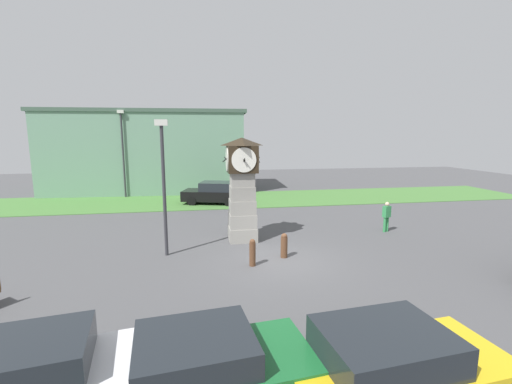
{
  "coord_description": "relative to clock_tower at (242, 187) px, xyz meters",
  "views": [
    {
      "loc": [
        -3.17,
        -12.79,
        4.96
      ],
      "look_at": [
        -0.46,
        3.2,
        2.28
      ],
      "focal_mm": 24.0,
      "sensor_mm": 36.0,
      "label": 1
    }
  ],
  "objects": [
    {
      "name": "street_lamp_far_side",
      "position": [
        -3.41,
        -1.59,
        0.72
      ],
      "size": [
        0.5,
        0.24,
        5.59
      ],
      "color": "#333338",
      "rests_on": "ground_plane"
    },
    {
      "name": "car_navy_sedan",
      "position": [
        -4.93,
        -9.96,
        -1.77
      ],
      "size": [
        4.54,
        2.36,
        1.55
      ],
      "color": "silver",
      "rests_on": "ground_plane"
    },
    {
      "name": "car_near_tower",
      "position": [
        -1.95,
        -10.06,
        -1.82
      ],
      "size": [
        4.0,
        2.33,
        1.44
      ],
      "color": "#19602D",
      "rests_on": "ground_plane"
    },
    {
      "name": "car_by_building",
      "position": [
        1.46,
        -10.55,
        -1.8
      ],
      "size": [
        4.36,
        2.35,
        1.48
      ],
      "color": "gold",
      "rests_on": "ground_plane"
    },
    {
      "name": "car_far_lot",
      "position": [
        -0.89,
        9.16,
        -1.74
      ],
      "size": [
        4.72,
        3.05,
        1.62
      ],
      "color": "black",
      "rests_on": "ground_plane"
    },
    {
      "name": "bollard_near_tower",
      "position": [
        1.38,
        -2.69,
        -2.04
      ],
      "size": [
        0.28,
        0.28,
        1.02
      ],
      "color": "brown",
      "rests_on": "ground_plane"
    },
    {
      "name": "grass_verge_far",
      "position": [
        2.28,
        10.47,
        -2.54
      ],
      "size": [
        44.07,
        6.94,
        0.04
      ],
      "primitive_type": "cube",
      "color": "#477A38",
      "rests_on": "ground_plane"
    },
    {
      "name": "bollard_mid_row",
      "position": [
        -0.05,
        -3.38,
        -2.02
      ],
      "size": [
        0.24,
        0.24,
        1.07
      ],
      "color": "brown",
      "rests_on": "ground_plane"
    },
    {
      "name": "clock_tower",
      "position": [
        0.0,
        0.0,
        0.0
      ],
      "size": [
        1.77,
        1.8,
        4.88
      ],
      "color": "gray",
      "rests_on": "ground_plane"
    },
    {
      "name": "warehouse_blue_far",
      "position": [
        -6.41,
        16.54,
        1.01
      ],
      "size": [
        17.58,
        7.89,
        7.13
      ],
      "color": "gray",
      "rests_on": "ground_plane"
    },
    {
      "name": "ground_plane",
      "position": [
        1.16,
        -3.0,
        -2.56
      ],
      "size": [
        73.44,
        73.44,
        0.0
      ],
      "primitive_type": "plane",
      "color": "#4C4C4F"
    },
    {
      "name": "street_lamp_near_road",
      "position": [
        -7.9,
        13.0,
        1.42
      ],
      "size": [
        0.5,
        0.24,
        6.94
      ],
      "color": "#333338",
      "rests_on": "ground_plane"
    },
    {
      "name": "pedestrian_near_bench",
      "position": [
        7.57,
        0.15,
        -1.66
      ],
      "size": [
        0.46,
        0.37,
        1.58
      ],
      "color": "#338C4C",
      "rests_on": "ground_plane"
    }
  ]
}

